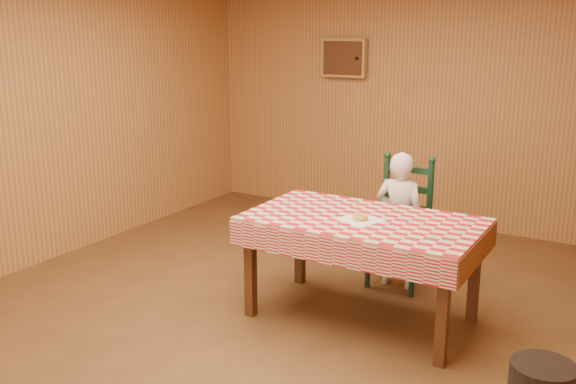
% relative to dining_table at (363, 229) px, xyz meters
% --- Properties ---
extents(ground, '(6.00, 6.00, 0.00)m').
position_rel_dining_table_xyz_m(ground, '(-0.48, -0.43, -0.69)').
color(ground, brown).
rests_on(ground, ground).
extents(cabin_walls, '(5.10, 6.05, 2.65)m').
position_rel_dining_table_xyz_m(cabin_walls, '(-0.48, 0.10, 1.14)').
color(cabin_walls, '#B37B40').
rests_on(cabin_walls, ground).
extents(dining_table, '(1.66, 0.96, 0.77)m').
position_rel_dining_table_xyz_m(dining_table, '(0.00, 0.00, 0.00)').
color(dining_table, '#4D2A14').
rests_on(dining_table, ground).
extents(ladder_chair, '(0.44, 0.40, 1.08)m').
position_rel_dining_table_xyz_m(ladder_chair, '(0.00, 0.79, -0.18)').
color(ladder_chair, black).
rests_on(ladder_chair, ground).
extents(seated_child, '(0.41, 0.27, 1.12)m').
position_rel_dining_table_xyz_m(seated_child, '(-0.00, 0.73, -0.13)').
color(seated_child, white).
rests_on(seated_child, ground).
extents(napkin, '(0.33, 0.33, 0.00)m').
position_rel_dining_table_xyz_m(napkin, '(-0.00, -0.05, 0.08)').
color(napkin, white).
rests_on(napkin, dining_table).
extents(donut, '(0.12, 0.12, 0.04)m').
position_rel_dining_table_xyz_m(donut, '(-0.00, -0.05, 0.10)').
color(donut, gold).
rests_on(donut, napkin).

